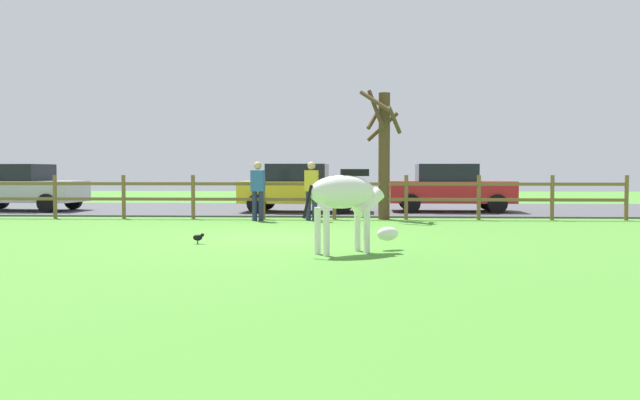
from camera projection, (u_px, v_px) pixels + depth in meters
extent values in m
plane|color=#47842D|center=(268.00, 238.00, 12.88)|extent=(60.00, 60.00, 0.00)
cube|color=#47474C|center=(303.00, 209.00, 22.16)|extent=(28.00, 7.40, 0.05)
cylinder|color=brown|center=(55.00, 197.00, 18.18)|extent=(0.11, 0.11, 1.26)
cylinder|color=brown|center=(124.00, 197.00, 18.08)|extent=(0.11, 0.11, 1.26)
cylinder|color=brown|center=(193.00, 197.00, 17.98)|extent=(0.11, 0.11, 1.26)
cylinder|color=brown|center=(263.00, 197.00, 17.88)|extent=(0.11, 0.11, 1.26)
cylinder|color=brown|center=(334.00, 197.00, 17.78)|extent=(0.11, 0.11, 1.26)
cylinder|color=brown|center=(406.00, 197.00, 17.68)|extent=(0.11, 0.11, 1.26)
cylinder|color=brown|center=(479.00, 198.00, 17.58)|extent=(0.11, 0.11, 1.26)
cylinder|color=brown|center=(552.00, 198.00, 17.48)|extent=(0.11, 0.11, 1.26)
cylinder|color=brown|center=(626.00, 198.00, 17.38)|extent=(0.11, 0.11, 1.26)
cube|color=brown|center=(263.00, 199.00, 17.88)|extent=(20.39, 0.06, 0.09)
cube|color=brown|center=(263.00, 184.00, 17.86)|extent=(20.39, 0.06, 0.09)
cylinder|color=#513A23|center=(384.00, 156.00, 17.74)|extent=(0.33, 0.33, 3.59)
cylinder|color=#513A23|center=(374.00, 118.00, 17.88)|extent=(0.49, 0.68, 0.71)
cylinder|color=#513A23|center=(383.00, 127.00, 18.13)|extent=(0.93, 0.16, 0.87)
cylinder|color=#513A23|center=(394.00, 120.00, 17.51)|extent=(0.48, 0.68, 0.75)
cylinder|color=#513A23|center=(376.00, 109.00, 17.51)|extent=(0.52, 0.64, 1.15)
cylinder|color=#513A23|center=(375.00, 101.00, 17.30)|extent=(0.88, 0.69, 0.67)
ellipsoid|color=white|center=(342.00, 192.00, 10.38)|extent=(1.30, 1.09, 0.56)
cylinder|color=white|center=(357.00, 228.00, 10.73)|extent=(0.11, 0.11, 0.78)
cylinder|color=white|center=(367.00, 230.00, 10.49)|extent=(0.11, 0.11, 0.78)
cylinder|color=white|center=(318.00, 231.00, 10.32)|extent=(0.11, 0.11, 0.78)
cylinder|color=white|center=(326.00, 232.00, 10.08)|extent=(0.11, 0.11, 0.78)
cylinder|color=white|center=(368.00, 202.00, 10.66)|extent=(0.62, 0.53, 0.51)
ellipsoid|color=white|center=(388.00, 234.00, 10.90)|extent=(0.48, 0.41, 0.24)
cube|color=black|center=(355.00, 173.00, 10.49)|extent=(0.49, 0.34, 0.12)
cylinder|color=black|center=(308.00, 202.00, 10.04)|extent=(0.19, 0.15, 0.54)
cylinder|color=black|center=(198.00, 242.00, 11.81)|extent=(0.01, 0.01, 0.06)
cylinder|color=black|center=(197.00, 242.00, 11.77)|extent=(0.01, 0.01, 0.06)
ellipsoid|color=black|center=(198.00, 238.00, 11.78)|extent=(0.18, 0.10, 0.12)
sphere|color=black|center=(202.00, 235.00, 11.78)|extent=(0.07, 0.07, 0.07)
cube|color=red|center=(450.00, 192.00, 20.49)|extent=(4.04, 1.80, 0.70)
cube|color=black|center=(446.00, 173.00, 20.47)|extent=(1.94, 1.61, 0.56)
cylinder|color=black|center=(487.00, 201.00, 21.25)|extent=(0.60, 0.20, 0.60)
cylinder|color=black|center=(498.00, 204.00, 19.55)|extent=(0.60, 0.20, 0.60)
cylinder|color=black|center=(407.00, 201.00, 21.45)|extent=(0.60, 0.20, 0.60)
cylinder|color=black|center=(411.00, 204.00, 19.75)|extent=(0.60, 0.20, 0.60)
cube|color=yellow|center=(302.00, 192.00, 20.27)|extent=(4.08, 1.89, 0.70)
cube|color=black|center=(298.00, 173.00, 20.26)|extent=(1.97, 1.65, 0.56)
cylinder|color=black|center=(345.00, 202.00, 21.01)|extent=(0.61, 0.21, 0.60)
cylinder|color=black|center=(342.00, 204.00, 19.32)|extent=(0.61, 0.21, 0.60)
cylinder|color=black|center=(266.00, 201.00, 21.26)|extent=(0.61, 0.21, 0.60)
cylinder|color=black|center=(256.00, 204.00, 19.57)|extent=(0.61, 0.21, 0.60)
cube|color=#B7BABF|center=(22.00, 191.00, 20.95)|extent=(4.09, 1.94, 0.70)
cube|color=black|center=(18.00, 173.00, 20.94)|extent=(1.99, 1.67, 0.56)
cylinder|color=black|center=(73.00, 201.00, 21.67)|extent=(0.61, 0.22, 0.60)
cylinder|color=black|center=(47.00, 203.00, 19.98)|extent=(0.61, 0.22, 0.60)
cylinder|color=black|center=(0.00, 200.00, 21.96)|extent=(0.61, 0.22, 0.60)
cylinder|color=#232847|center=(255.00, 206.00, 17.22)|extent=(0.14, 0.14, 0.82)
cylinder|color=#232847|center=(261.00, 206.00, 17.20)|extent=(0.14, 0.14, 0.82)
cube|color=#2D569E|center=(258.00, 181.00, 17.18)|extent=(0.38, 0.25, 0.58)
sphere|color=tan|center=(258.00, 166.00, 17.16)|extent=(0.22, 0.22, 0.22)
cylinder|color=#232847|center=(308.00, 206.00, 17.32)|extent=(0.14, 0.14, 0.82)
cylinder|color=#232847|center=(315.00, 206.00, 17.29)|extent=(0.14, 0.14, 0.82)
cube|color=gold|center=(311.00, 181.00, 17.27)|extent=(0.39, 0.27, 0.58)
sphere|color=tan|center=(311.00, 166.00, 17.25)|extent=(0.22, 0.22, 0.22)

